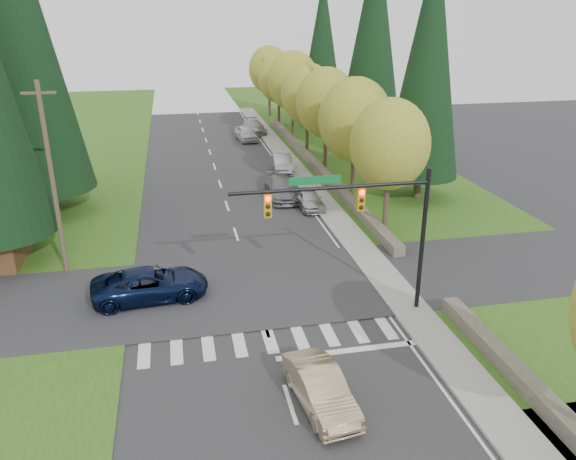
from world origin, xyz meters
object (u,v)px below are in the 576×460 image
object	(u,v)px
suv_navy	(150,284)
parked_car_d	(246,133)
parked_car_c	(282,164)
sedan_champagne	(320,388)
parked_car_a	(309,199)
parked_car_e	(254,127)
parked_car_b	(282,188)

from	to	relation	value
suv_navy	parked_car_d	size ratio (longest dim) A/B	1.21
parked_car_c	sedan_champagne	bearing A→B (deg)	-93.27
sedan_champagne	parked_car_d	xyz separation A→B (m)	(3.16, 43.25, 0.07)
parked_car_a	parked_car_d	bearing A→B (deg)	90.25
sedan_champagne	parked_car_e	bearing A→B (deg)	76.47
parked_car_c	parked_car_d	world-z (taller)	parked_car_d
suv_navy	parked_car_b	bearing A→B (deg)	-38.60
suv_navy	parked_car_b	world-z (taller)	suv_navy
sedan_champagne	parked_car_a	size ratio (longest dim) A/B	1.08
suv_navy	parked_car_c	distance (m)	23.50
suv_navy	parked_car_d	bearing A→B (deg)	-20.40
parked_car_d	parked_car_e	size ratio (longest dim) A/B	0.91
sedan_champagne	parked_car_c	distance (m)	30.59
parked_car_d	parked_car_e	xyz separation A→B (m)	(1.40, 3.37, -0.05)
parked_car_b	parked_car_e	size ratio (longest dim) A/B	1.04
suv_navy	parked_car_d	distance (m)	35.20
parked_car_c	parked_car_e	xyz separation A→B (m)	(0.00, 16.38, -0.01)
sedan_champagne	parked_car_c	size ratio (longest dim) A/B	0.96
parked_car_a	parked_car_c	xyz separation A→B (m)	(0.00, 9.58, 0.06)
parked_car_a	parked_car_e	world-z (taller)	parked_car_e
parked_car_d	sedan_champagne	bearing A→B (deg)	-100.02
sedan_champagne	parked_car_a	distance (m)	21.17
parked_car_d	parked_car_e	distance (m)	3.65
parked_car_b	sedan_champagne	bearing A→B (deg)	-95.67
parked_car_c	parked_car_d	size ratio (longest dim) A/B	0.98
suv_navy	parked_car_e	world-z (taller)	suv_navy
suv_navy	parked_car_a	world-z (taller)	suv_navy
parked_car_a	parked_car_e	xyz separation A→B (m)	(0.00, 25.95, 0.05)
suv_navy	parked_car_b	xyz separation A→B (m)	(9.19, 13.97, -0.01)
sedan_champagne	parked_car_a	xyz separation A→B (m)	(4.56, 20.67, -0.03)
sedan_champagne	parked_car_d	size ratio (longest dim) A/B	0.94
suv_navy	sedan_champagne	bearing A→B (deg)	-152.22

